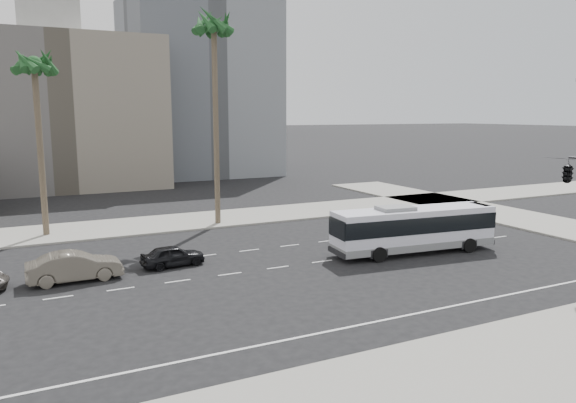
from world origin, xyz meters
TOP-DOWN VIEW (x-y plane):
  - ground at (0.00, 0.00)m, footprint 700.00×700.00m
  - sidewalk_north at (0.00, 15.50)m, footprint 120.00×7.00m
  - sidewalk_south at (0.00, -15.50)m, footprint 120.00×7.00m
  - cross_block_east at (22.00, 0.00)m, footprint 7.00×60.00m
  - midrise_beige_west at (-12.00, 45.00)m, footprint 24.00×18.00m
  - midrise_gray_center at (8.00, 52.00)m, footprint 20.00×20.00m
  - civic_tower at (-2.00, 250.00)m, footprint 42.00×42.00m
  - highrise_right at (45.00, 230.00)m, footprint 26.00×26.00m
  - highrise_far at (70.00, 260.00)m, footprint 22.00×22.00m
  - city_bus at (6.41, -0.76)m, footprint 11.22×3.56m
  - car_a at (-8.47, 3.07)m, footprint 1.84×3.87m
  - car_b at (-13.97, 2.53)m, footprint 1.83×4.96m
  - traffic_signal at (9.20, -9.78)m, footprint 3.15×4.15m
  - palm_near at (-2.12, 13.48)m, footprint 5.04×5.04m
  - palm_mid at (-14.93, 14.99)m, footprint 4.38×4.38m

SIDE VIEW (x-z plane):
  - ground at x=0.00m, z-range 0.00..0.00m
  - sidewalk_north at x=0.00m, z-range 0.00..0.15m
  - sidewalk_south at x=0.00m, z-range 0.00..0.15m
  - cross_block_east at x=22.00m, z-range 0.00..0.15m
  - car_a at x=-8.47m, z-range 0.00..1.28m
  - car_b at x=-13.97m, z-range 0.00..1.62m
  - city_bus at x=6.41m, z-range 0.08..3.25m
  - traffic_signal at x=9.20m, z-range 2.30..9.17m
  - midrise_beige_west at x=-12.00m, z-range 0.00..18.00m
  - palm_mid at x=-14.93m, z-range 5.42..18.98m
  - midrise_gray_center at x=8.00m, z-range 0.00..26.00m
  - palm_near at x=-2.12m, z-range 6.89..23.88m
  - highrise_far at x=70.00m, z-range 0.00..60.00m
  - highrise_right at x=45.00m, z-range 0.00..70.00m
  - civic_tower at x=-2.00m, z-range -25.67..103.33m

